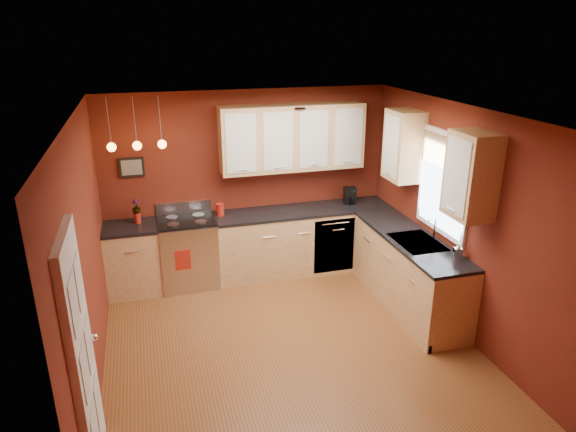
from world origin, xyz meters
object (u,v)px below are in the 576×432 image
object	(u,v)px
red_canister	(220,210)
coffee_maker	(350,196)
sink	(417,244)
soap_pump	(458,251)
gas_range	(189,252)

from	to	relation	value
red_canister	coffee_maker	bearing A→B (deg)	-0.25
sink	red_canister	size ratio (longest dim) A/B	4.08
coffee_maker	soap_pump	size ratio (longest dim) A/B	1.27
coffee_maker	soap_pump	distance (m)	2.15
red_canister	soap_pump	size ratio (longest dim) A/B	0.89
gas_range	soap_pump	distance (m)	3.52
gas_range	soap_pump	world-z (taller)	soap_pump
sink	coffee_maker	world-z (taller)	sink
red_canister	coffee_maker	size ratio (longest dim) A/B	0.70
sink	soap_pump	world-z (taller)	sink
gas_range	red_canister	distance (m)	0.72
gas_range	coffee_maker	world-z (taller)	coffee_maker
red_canister	soap_pump	world-z (taller)	soap_pump
gas_range	red_canister	size ratio (longest dim) A/B	6.47
sink	red_canister	bearing A→B (deg)	144.01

